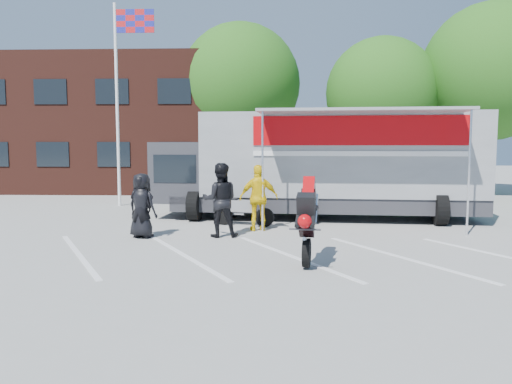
# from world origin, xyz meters

# --- Properties ---
(ground) EXTENTS (100.00, 100.00, 0.00)m
(ground) POSITION_xyz_m (0.00, 0.00, 0.00)
(ground) COLOR #969691
(ground) RESTS_ON ground
(parking_bay_lines) EXTENTS (18.09, 13.33, 0.01)m
(parking_bay_lines) POSITION_xyz_m (0.00, 1.00, 0.01)
(parking_bay_lines) COLOR white
(parking_bay_lines) RESTS_ON ground
(office_building) EXTENTS (18.00, 8.00, 7.00)m
(office_building) POSITION_xyz_m (-10.00, 18.00, 3.50)
(office_building) COLOR #471E16
(office_building) RESTS_ON ground
(flagpole) EXTENTS (1.61, 0.12, 8.00)m
(flagpole) POSITION_xyz_m (-6.24, 10.00, 5.05)
(flagpole) COLOR white
(flagpole) RESTS_ON ground
(tree_left) EXTENTS (6.12, 6.12, 8.64)m
(tree_left) POSITION_xyz_m (-2.00, 16.00, 5.57)
(tree_left) COLOR #382314
(tree_left) RESTS_ON ground
(tree_mid) EXTENTS (5.44, 5.44, 7.68)m
(tree_mid) POSITION_xyz_m (5.00, 15.00, 4.94)
(tree_mid) COLOR #382314
(tree_mid) RESTS_ON ground
(tree_right) EXTENTS (6.46, 6.46, 9.12)m
(tree_right) POSITION_xyz_m (10.00, 14.50, 5.88)
(tree_right) COLOR #382314
(tree_right) RESTS_ON ground
(transporter_truck) EXTENTS (11.38, 6.16, 3.50)m
(transporter_truck) POSITION_xyz_m (1.48, 6.79, 0.00)
(transporter_truck) COLOR #92959A
(transporter_truck) RESTS_ON ground
(parked_motorcycle) EXTENTS (2.05, 1.14, 1.02)m
(parked_motorcycle) POSITION_xyz_m (-1.14, 5.14, 0.00)
(parked_motorcycle) COLOR #AAA9AE
(parked_motorcycle) RESTS_ON ground
(stunt_bike_rider) EXTENTS (1.02, 1.75, 1.95)m
(stunt_bike_rider) POSITION_xyz_m (0.55, 0.56, 0.00)
(stunt_bike_rider) COLOR black
(stunt_bike_rider) RESTS_ON ground
(spectator_leather_a) EXTENTS (0.99, 0.85, 1.72)m
(spectator_leather_a) POSITION_xyz_m (-3.71, 3.11, 0.86)
(spectator_leather_a) COLOR black
(spectator_leather_a) RESTS_ON ground
(spectator_leather_b) EXTENTS (0.69, 0.55, 1.65)m
(spectator_leather_b) POSITION_xyz_m (-3.73, 3.06, 0.83)
(spectator_leather_b) COLOR black
(spectator_leather_b) RESTS_ON ground
(spectator_leather_c) EXTENTS (1.03, 0.84, 1.98)m
(spectator_leather_c) POSITION_xyz_m (-1.65, 3.31, 0.99)
(spectator_leather_c) COLOR black
(spectator_leather_c) RESTS_ON ground
(spectator_hivis) EXTENTS (1.18, 0.66, 1.90)m
(spectator_hivis) POSITION_xyz_m (-0.65, 4.30, 0.95)
(spectator_hivis) COLOR yellow
(spectator_hivis) RESTS_ON ground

